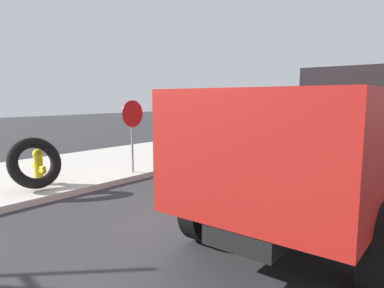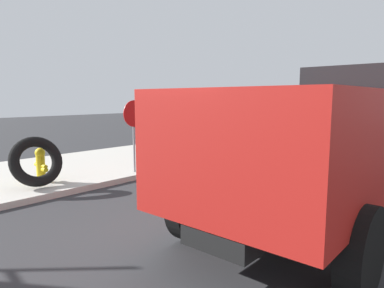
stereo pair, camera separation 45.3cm
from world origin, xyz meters
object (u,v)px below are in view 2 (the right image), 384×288
(fire_hydrant, at_px, (41,164))
(stop_sign, at_px, (134,123))
(loose_tire, at_px, (36,161))
(dump_truck_red, at_px, (331,134))

(fire_hydrant, distance_m, stop_sign, 2.70)
(fire_hydrant, height_order, stop_sign, stop_sign)
(loose_tire, bearing_deg, fire_hydrant, 54.03)
(loose_tire, distance_m, dump_truck_red, 6.66)
(loose_tire, distance_m, stop_sign, 2.82)
(fire_hydrant, bearing_deg, stop_sign, -19.38)
(loose_tire, height_order, stop_sign, stop_sign)
(fire_hydrant, xyz_separation_m, dump_truck_red, (2.65, -6.31, 0.99))
(stop_sign, bearing_deg, fire_hydrant, 160.62)
(loose_tire, height_order, dump_truck_red, dump_truck_red)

